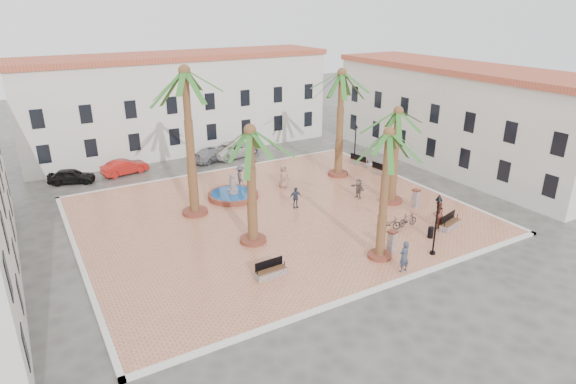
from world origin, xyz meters
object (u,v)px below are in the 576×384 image
at_px(palm_s, 388,147).
at_px(litter_bin, 431,232).
at_px(pedestrian_fountain_b, 295,198).
at_px(bicycle_a, 389,224).
at_px(car_silver, 212,154).
at_px(pedestrian_east, 358,188).
at_px(bench_se, 450,224).
at_px(lamppost_e, 355,137).
at_px(car_red, 125,167).
at_px(car_white, 235,149).
at_px(bench_e, 382,171).
at_px(cyclist_b, 438,214).
at_px(lamppost_s, 437,214).
at_px(bench_s, 271,272).
at_px(pedestrian_fountain_a, 283,176).
at_px(palm_nw, 186,87).
at_px(bollard_se, 392,241).
at_px(car_black, 71,176).
at_px(bench_ne, 359,162).
at_px(pedestrian_north, 240,177).
at_px(bollard_n, 253,168).
at_px(bollard_e, 416,198).
at_px(cyclist_a, 404,256).
at_px(bicycle_b, 408,220).
at_px(palm_sw, 250,145).
at_px(fountain, 233,194).
at_px(palm_ne, 341,85).
at_px(palm_e, 397,123).

xyz_separation_m(palm_s, litter_bin, (4.43, 0.33, -6.31)).
bearing_deg(pedestrian_fountain_b, bicycle_a, -52.76).
bearing_deg(car_silver, pedestrian_east, 178.46).
xyz_separation_m(bench_se, lamppost_e, (2.96, 14.16, 2.26)).
distance_m(pedestrian_east, car_red, 20.52).
bearing_deg(bench_se, car_white, 87.80).
bearing_deg(bench_e, cyclist_b, 151.42).
bearing_deg(lamppost_s, bench_e, 61.61).
xyz_separation_m(bench_s, pedestrian_fountain_a, (7.32, 11.51, 0.68)).
distance_m(palm_nw, bench_s, 13.30).
height_order(bollard_se, bicycle_a, bollard_se).
bearing_deg(car_silver, bench_se, 176.25).
height_order(bench_s, pedestrian_east, pedestrian_east).
bearing_deg(pedestrian_fountain_a, car_black, 146.62).
relative_size(bench_s, car_white, 0.34).
height_order(bench_ne, pedestrian_north, pedestrian_north).
height_order(bollard_se, cyclist_b, cyclist_b).
distance_m(bicycle_a, car_red, 23.86).
height_order(pedestrian_fountain_b, car_silver, pedestrian_fountain_b).
relative_size(palm_nw, car_red, 2.59).
distance_m(pedestrian_fountain_a, car_red, 14.40).
bearing_deg(palm_s, bollard_se, 7.64).
relative_size(bench_s, bench_se, 0.91).
relative_size(pedestrian_fountain_a, car_silver, 0.43).
height_order(bench_ne, bollard_n, bollard_n).
bearing_deg(bollard_se, bollard_e, 35.26).
relative_size(cyclist_a, pedestrian_fountain_a, 0.97).
height_order(bollard_se, bicycle_b, bollard_se).
distance_m(bench_ne, car_silver, 13.88).
height_order(bench_se, bicycle_a, bench_se).
relative_size(bicycle_a, pedestrian_east, 1.06).
bearing_deg(cyclist_b, palm_sw, -45.18).
height_order(palm_sw, litter_bin, palm_sw).
relative_size(palm_nw, lamppost_e, 2.74).
distance_m(cyclist_a, pedestrian_fountain_a, 14.70).
relative_size(bench_se, pedestrian_fountain_b, 1.27).
bearing_deg(car_red, fountain, -160.73).
relative_size(pedestrian_fountain_a, pedestrian_east, 1.24).
bearing_deg(lamppost_s, car_white, 94.15).
height_order(palm_ne, cyclist_b, palm_ne).
relative_size(bicycle_a, car_black, 0.44).
distance_m(litter_bin, car_black, 28.92).
bearing_deg(fountain, cyclist_b, -50.84).
xyz_separation_m(cyclist_a, car_black, (-13.82, 24.73, -0.44)).
distance_m(palm_s, lamppost_s, 5.21).
distance_m(fountain, palm_ne, 12.45).
height_order(palm_e, car_black, palm_e).
relative_size(bollard_n, car_black, 0.38).
height_order(bicycle_b, car_silver, car_silver).
bearing_deg(bicycle_a, palm_ne, 3.25).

